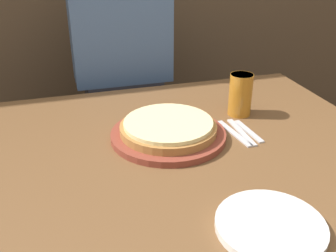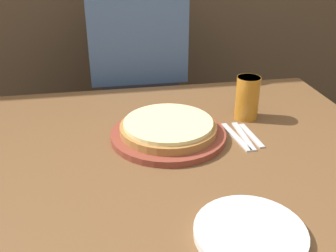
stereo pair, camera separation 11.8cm
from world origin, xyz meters
The scene contains 8 objects.
dining_table centered at (0.00, 0.00, 0.35)m, with size 1.29×1.08×0.70m.
pizza_on_board centered at (0.00, 0.10, 0.73)m, with size 0.35×0.35×0.06m.
beer_glass centered at (0.28, 0.20, 0.78)m, with size 0.08×0.08×0.14m.
dinner_plate centered at (0.09, -0.35, 0.71)m, with size 0.23×0.23×0.02m.
fork centered at (0.20, 0.07, 0.70)m, with size 0.04×0.18×0.00m.
dinner_knife centered at (0.23, 0.07, 0.70)m, with size 0.02×0.18×0.00m.
spoon centered at (0.25, 0.07, 0.70)m, with size 0.03×0.16×0.00m.
diner_person centered at (-0.03, 0.72, 0.63)m, with size 0.41×0.20×1.29m.
Camera 1 is at (-0.30, -0.91, 1.27)m, focal length 42.00 mm.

